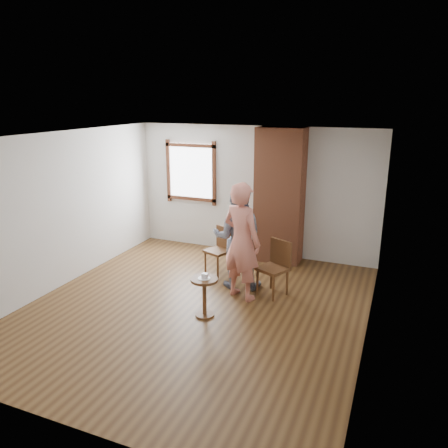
{
  "coord_description": "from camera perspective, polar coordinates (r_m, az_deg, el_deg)",
  "views": [
    {
      "loc": [
        2.73,
        -5.48,
        3.13
      ],
      "look_at": [
        0.15,
        0.8,
        1.15
      ],
      "focal_mm": 35.0,
      "sensor_mm": 36.0,
      "label": 1
    }
  ],
  "objects": [
    {
      "name": "cake_plate",
      "position": [
        6.38,
        -2.6,
        -7.08
      ],
      "size": [
        0.18,
        0.18,
        0.01
      ],
      "primitive_type": "cylinder",
      "color": "white",
      "rests_on": "side_table"
    },
    {
      "name": "dining_chair_left",
      "position": [
        8.01,
        -0.47,
        -3.09
      ],
      "size": [
        0.52,
        0.52,
        0.85
      ],
      "rotation": [
        0.0,
        0.0,
        -0.39
      ],
      "color": "brown",
      "rests_on": "ground"
    },
    {
      "name": "man",
      "position": [
        7.3,
        1.76,
        -1.78
      ],
      "size": [
        0.98,
        0.84,
        1.74
      ],
      "primitive_type": "imported",
      "rotation": [
        0.0,
        0.0,
        3.38
      ],
      "color": "#131935",
      "rests_on": "ground"
    },
    {
      "name": "ground",
      "position": [
        6.87,
        -3.73,
        -10.87
      ],
      "size": [
        5.5,
        5.5,
        0.0
      ],
      "primitive_type": "plane",
      "color": "brown",
      "rests_on": "ground"
    },
    {
      "name": "brick_chimney",
      "position": [
        8.46,
        7.27,
        3.63
      ],
      "size": [
        0.9,
        0.5,
        2.6
      ],
      "primitive_type": "cube",
      "color": "#AA5D3C",
      "rests_on": "ground"
    },
    {
      "name": "dining_chair_right",
      "position": [
        7.18,
        6.79,
        -5.28
      ],
      "size": [
        0.56,
        0.56,
        0.91
      ],
      "rotation": [
        0.0,
        0.0,
        -0.43
      ],
      "color": "brown",
      "rests_on": "ground"
    },
    {
      "name": "person_pink",
      "position": [
        6.86,
        2.32,
        -2.29
      ],
      "size": [
        0.81,
        0.66,
        1.9
      ],
      "primitive_type": "imported",
      "rotation": [
        0.0,
        0.0,
        2.79
      ],
      "color": "#E28271",
      "rests_on": "ground"
    },
    {
      "name": "side_table",
      "position": [
        6.46,
        -2.58,
        -8.72
      ],
      "size": [
        0.4,
        0.4,
        0.6
      ],
      "color": "brown",
      "rests_on": "ground"
    },
    {
      "name": "stoneware_crock",
      "position": [
        8.92,
        1.51,
        -2.89
      ],
      "size": [
        0.42,
        0.42,
        0.41
      ],
      "primitive_type": "cylinder",
      "rotation": [
        0.0,
        0.0,
        -0.39
      ],
      "color": "#C4A88D",
      "rests_on": "ground"
    },
    {
      "name": "dark_pot",
      "position": [
        8.94,
        1.87,
        -3.73
      ],
      "size": [
        0.19,
        0.19,
        0.15
      ],
      "primitive_type": "cylinder",
      "rotation": [
        0.0,
        0.0,
        0.33
      ],
      "color": "black",
      "rests_on": "ground"
    },
    {
      "name": "room_shell",
      "position": [
        6.82,
        -2.2,
        5.08
      ],
      "size": [
        5.04,
        5.52,
        2.62
      ],
      "color": "silver",
      "rests_on": "ground"
    },
    {
      "name": "cake_slice",
      "position": [
        6.36,
        -2.52,
        -6.81
      ],
      "size": [
        0.08,
        0.07,
        0.06
      ],
      "primitive_type": "cube",
      "color": "white",
      "rests_on": "cake_plate"
    }
  ]
}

